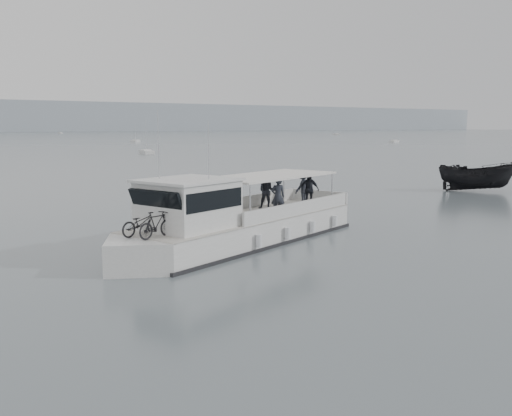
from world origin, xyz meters
TOP-DOWN VIEW (x-y plane):
  - ground at (0.00, 0.00)m, footprint 1400.00×1400.00m
  - tour_boat at (-2.60, -1.73)m, footprint 14.94×8.06m
  - dark_motorboat at (26.35, 6.29)m, footprint 6.40×5.96m

SIDE VIEW (x-z plane):
  - ground at x=0.00m, z-range 0.00..0.00m
  - tour_boat at x=-2.60m, z-range -2.14..4.23m
  - dark_motorboat at x=26.35m, z-range 0.00..2.46m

